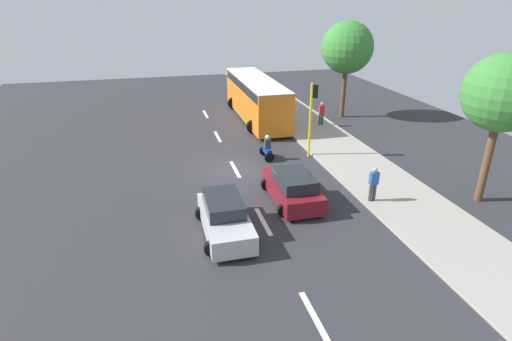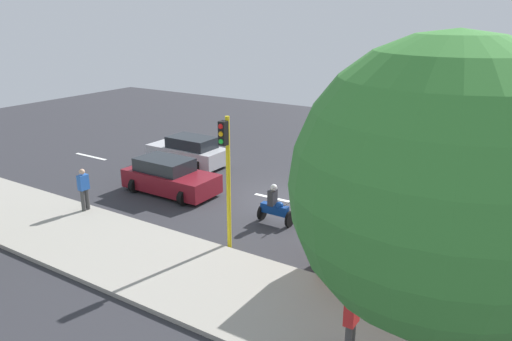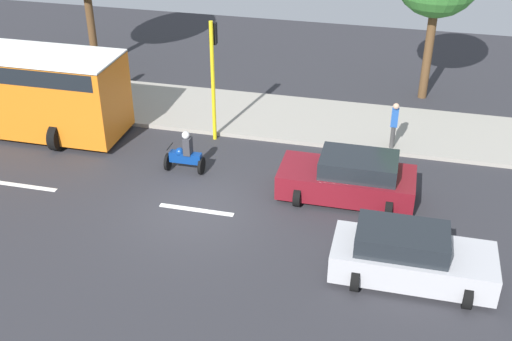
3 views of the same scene
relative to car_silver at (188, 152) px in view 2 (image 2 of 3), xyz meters
name	(u,v)px [view 2 (image 2 of 3)]	position (x,y,z in m)	size (l,w,h in m)	color
ground_plane	(279,201)	(1.77, 6.48, -0.76)	(40.00, 60.00, 0.10)	#2D2D33
sidewalk	(165,266)	(8.77, 6.48, -0.64)	(4.00, 60.00, 0.15)	#9E998E
lane_stripe_far_north	(91,157)	(1.77, -5.52, -0.70)	(0.20, 2.40, 0.01)	white
lane_stripe_north	(173,175)	(1.77, 0.48, -0.70)	(0.20, 2.40, 0.01)	white
lane_stripe_mid	(279,199)	(1.77, 6.48, -0.70)	(0.20, 2.40, 0.01)	white
lane_stripe_south	(422,232)	(1.77, 12.48, -0.70)	(0.20, 2.40, 0.01)	white
car_silver	(188,152)	(0.00, 0.00, 0.00)	(2.17, 4.21, 1.52)	#B7B7BC
car_maroon	(170,177)	(3.61, 2.00, 0.00)	(2.27, 4.24, 1.52)	maroon
motorcycle	(275,207)	(3.95, 7.57, -0.07)	(0.60, 1.30, 1.53)	black
pedestrian_near_signal	(84,188)	(7.20, 0.85, 0.35)	(0.40, 0.24, 1.69)	#3F3F3F
pedestrian_by_tree	(351,321)	(9.68, 12.93, 0.35)	(0.40, 0.24, 1.69)	#3F3F3F
traffic_light_corner	(226,165)	(6.62, 7.32, 2.22)	(0.49, 0.24, 4.50)	yellow
street_tree_center	(441,189)	(12.36, 14.99, 4.69)	(3.94, 3.94, 7.40)	brown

